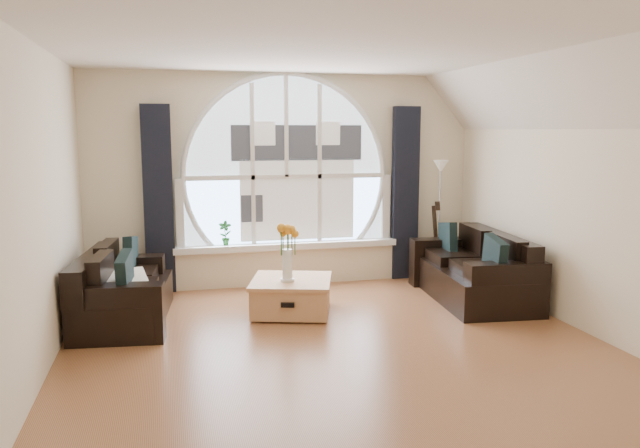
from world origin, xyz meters
The scene contains 21 objects.
ground centered at (0.00, 0.00, 0.00)m, with size 5.00×5.50×0.01m, color brown.
ceiling centered at (0.00, 0.00, 2.70)m, with size 5.00×5.50×0.01m, color silver.
wall_back centered at (0.00, 2.75, 1.35)m, with size 5.00×0.01×2.70m, color beige.
wall_front centered at (0.00, -2.75, 1.35)m, with size 5.00×0.01×2.70m, color beige.
wall_left centered at (-2.50, 0.00, 1.35)m, with size 0.01×5.50×2.70m, color beige.
wall_right centered at (2.50, 0.00, 1.35)m, with size 0.01×5.50×2.70m, color beige.
attic_slope centered at (2.20, 0.00, 2.35)m, with size 0.92×5.50×0.72m, color silver.
arched_window centered at (0.00, 2.72, 1.62)m, with size 2.60×0.06×2.15m, color silver.
window_sill centered at (0.00, 2.65, 0.51)m, with size 2.90×0.22×0.08m, color white.
window_frame centered at (0.00, 2.69, 1.62)m, with size 2.76×0.08×2.15m, color white.
neighbor_house centered at (0.15, 2.71, 1.50)m, with size 1.70×0.02×1.50m, color silver.
curtain_left centered at (-1.60, 2.63, 1.15)m, with size 0.35×0.12×2.30m, color black.
curtain_right centered at (1.60, 2.63, 1.15)m, with size 0.35×0.12×2.30m, color black.
sofa_left centered at (-1.96, 1.50, 0.40)m, with size 0.81×1.63×0.72m, color black.
sofa_right centered at (1.97, 1.39, 0.40)m, with size 0.88×1.76×0.78m, color black.
coffee_chest centered at (-0.21, 1.37, 0.21)m, with size 0.85×0.85×0.42m, color #B97D4B.
throw_blanket centered at (-2.00, 1.21, 0.50)m, with size 0.55×0.55×0.10m, color silver.
vase_flowers centered at (-0.26, 1.29, 0.77)m, with size 0.24×0.24×0.70m, color white.
floor_lamp centered at (2.02, 2.45, 0.80)m, with size 0.24×0.24×1.60m, color #B2B2B2.
guitar centered at (1.97, 2.51, 0.53)m, with size 0.36×0.24×1.06m, color brown.
potted_plant centered at (-0.80, 2.65, 0.71)m, with size 0.16×0.11×0.31m, color #1E6023.
Camera 1 is at (-1.48, -5.11, 1.99)m, focal length 34.80 mm.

